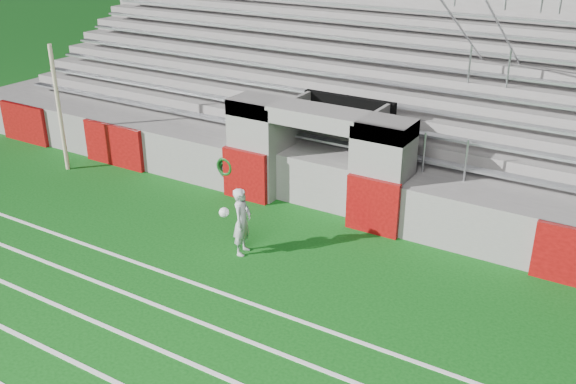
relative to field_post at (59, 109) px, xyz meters
The scene contains 5 objects.
ground 7.95m from the field_post, 14.88° to the right, with size 90.00×90.00×0.00m, color #0B470F.
field_post is the anchor object (origin of this frame).
stadium_structure 9.58m from the field_post, 38.67° to the left, with size 26.00×8.48×5.42m.
goalkeeper_with_ball 7.46m from the field_post, 11.09° to the right, with size 0.72×0.63×1.54m.
hose_coil 5.26m from the field_post, 10.48° to the left, with size 0.51×0.14×0.60m.
Camera 1 is at (7.12, -9.54, 6.99)m, focal length 40.00 mm.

